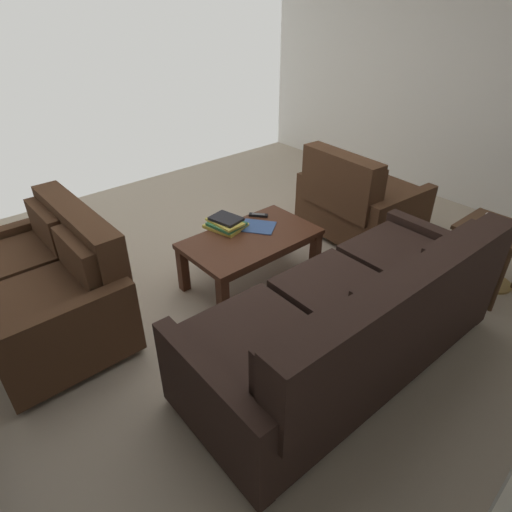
{
  "coord_description": "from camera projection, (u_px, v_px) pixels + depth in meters",
  "views": [
    {
      "loc": [
        1.94,
        2.26,
        2.08
      ],
      "look_at": [
        0.42,
        0.51,
        0.62
      ],
      "focal_mm": 30.3,
      "sensor_mm": 36.0,
      "label": 1
    }
  ],
  "objects": [
    {
      "name": "ground_plane",
      "position": [
        254.0,
        276.0,
        3.63
      ],
      "size": [
        5.43,
        5.03,
        0.01
      ],
      "primitive_type": "cube",
      "color": "tan"
    },
    {
      "name": "wall_left",
      "position": [
        457.0,
        59.0,
        4.36
      ],
      "size": [
        0.12,
        5.03,
        2.89
      ],
      "primitive_type": "cube",
      "color": "white",
      "rests_on": "ground"
    },
    {
      "name": "sofa_main",
      "position": [
        355.0,
        321.0,
        2.58
      ],
      "size": [
        2.11,
        0.93,
        0.88
      ],
      "color": "black",
      "rests_on": "ground"
    },
    {
      "name": "loveseat_near",
      "position": [
        48.0,
        285.0,
        2.91
      ],
      "size": [
        0.84,
        1.31,
        0.84
      ],
      "color": "black",
      "rests_on": "ground"
    },
    {
      "name": "coffee_table",
      "position": [
        251.0,
        244.0,
        3.39
      ],
      "size": [
        1.05,
        0.61,
        0.42
      ],
      "color": "#4C2819",
      "rests_on": "ground"
    },
    {
      "name": "end_table",
      "position": [
        492.0,
        238.0,
        3.24
      ],
      "size": [
        0.46,
        0.46,
        0.56
      ],
      "color": "#472D1C",
      "rests_on": "ground"
    },
    {
      "name": "armchair_side",
      "position": [
        358.0,
        202.0,
        4.02
      ],
      "size": [
        0.89,
        1.04,
        0.88
      ],
      "color": "black",
      "rests_on": "ground"
    },
    {
      "name": "coffee_mug",
      "position": [
        489.0,
        221.0,
        3.16
      ],
      "size": [
        0.1,
        0.08,
        0.1
      ],
      "color": "white",
      "rests_on": "end_table"
    },
    {
      "name": "book_stack",
      "position": [
        226.0,
        223.0,
        3.46
      ],
      "size": [
        0.31,
        0.35,
        0.09
      ],
      "color": "#E0CC4C",
      "rests_on": "coffee_table"
    },
    {
      "name": "tv_remote",
      "position": [
        258.0,
        215.0,
        3.65
      ],
      "size": [
        0.14,
        0.15,
        0.02
      ],
      "color": "black",
      "rests_on": "coffee_table"
    },
    {
      "name": "loose_magazine",
      "position": [
        258.0,
        227.0,
        3.49
      ],
      "size": [
        0.33,
        0.34,
        0.01
      ],
      "primitive_type": "cube",
      "rotation": [
        0.0,
        0.0,
        3.76
      ],
      "color": "#385693",
      "rests_on": "coffee_table"
    }
  ]
}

